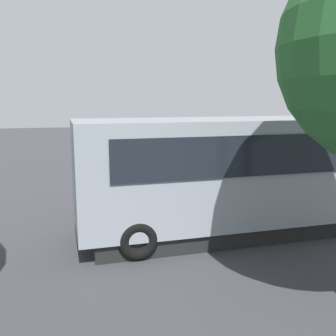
{
  "coord_description": "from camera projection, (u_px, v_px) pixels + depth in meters",
  "views": [
    {
      "loc": [
        5.4,
        14.0,
        3.77
      ],
      "look_at": [
        1.84,
        -0.34,
        1.1
      ],
      "focal_mm": 40.75,
      "sensor_mm": 36.0,
      "label": 1
    }
  ],
  "objects": [
    {
      "name": "ground_plane",
      "position": [
        214.0,
        194.0,
        15.32
      ],
      "size": [
        80.0,
        80.0,
        0.0
      ],
      "primitive_type": "plane",
      "color": "#38383D"
    },
    {
      "name": "tour_bus",
      "position": [
        241.0,
        176.0,
        10.69
      ],
      "size": [
        9.24,
        2.84,
        3.25
      ],
      "color": "#8C939E",
      "rests_on": "ground_plane"
    },
    {
      "name": "spectator_far_left",
      "position": [
        257.0,
        174.0,
        14.11
      ],
      "size": [
        0.58,
        0.36,
        1.75
      ],
      "color": "black",
      "rests_on": "ground_plane"
    },
    {
      "name": "spectator_left",
      "position": [
        226.0,
        179.0,
        13.5
      ],
      "size": [
        0.58,
        0.36,
        1.66
      ],
      "color": "#473823",
      "rests_on": "ground_plane"
    },
    {
      "name": "spectator_centre",
      "position": [
        200.0,
        179.0,
        13.16
      ],
      "size": [
        0.57,
        0.39,
        1.76
      ],
      "color": "black",
      "rests_on": "ground_plane"
    },
    {
      "name": "spectator_right",
      "position": [
        157.0,
        181.0,
        13.09
      ],
      "size": [
        0.57,
        0.39,
        1.71
      ],
      "color": "black",
      "rests_on": "ground_plane"
    },
    {
      "name": "spectator_far_right",
      "position": [
        121.0,
        181.0,
        12.96
      ],
      "size": [
        0.57,
        0.38,
        1.72
      ],
      "color": "black",
      "rests_on": "ground_plane"
    },
    {
      "name": "parked_motorcycle_silver",
      "position": [
        320.0,
        192.0,
        13.68
      ],
      "size": [
        2.03,
        0.73,
        0.99
      ],
      "color": "black",
      "rests_on": "ground_plane"
    },
    {
      "name": "stunt_motorcycle",
      "position": [
        118.0,
        161.0,
        17.05
      ],
      "size": [
        1.86,
        0.87,
        1.86
      ],
      "color": "black",
      "rests_on": "ground_plane"
    },
    {
      "name": "traffic_cone",
      "position": [
        176.0,
        175.0,
        17.66
      ],
      "size": [
        0.34,
        0.34,
        0.63
      ],
      "color": "orange",
      "rests_on": "ground_plane"
    },
    {
      "name": "bay_line_a",
      "position": [
        334.0,
        185.0,
        17.06
      ],
      "size": [
        0.11,
        3.86,
        0.01
      ],
      "color": "white",
      "rests_on": "ground_plane"
    },
    {
      "name": "bay_line_b",
      "position": [
        281.0,
        188.0,
        16.44
      ],
      "size": [
        0.12,
        4.75,
        0.01
      ],
      "color": "white",
      "rests_on": "ground_plane"
    },
    {
      "name": "bay_line_c",
      "position": [
        224.0,
        191.0,
        15.81
      ],
      "size": [
        0.12,
        4.34,
        0.01
      ],
      "color": "white",
      "rests_on": "ground_plane"
    },
    {
      "name": "bay_line_d",
      "position": [
        163.0,
        195.0,
        15.19
      ],
      "size": [
        0.12,
        4.12,
        0.01
      ],
      "color": "white",
      "rests_on": "ground_plane"
    },
    {
      "name": "bay_line_e",
      "position": [
        96.0,
        199.0,
        14.56
      ],
      "size": [
        0.12,
        4.12,
        0.01
      ],
      "color": "white",
      "rests_on": "ground_plane"
    }
  ]
}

